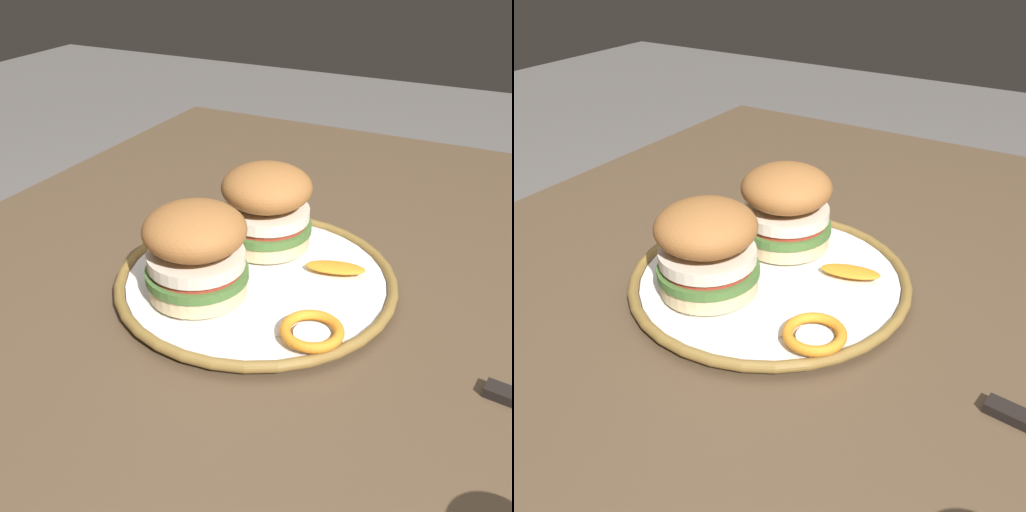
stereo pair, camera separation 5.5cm
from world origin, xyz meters
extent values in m
cube|color=brown|center=(0.00, 0.00, 0.71)|extent=(1.22, 0.95, 0.03)
cube|color=brown|center=(-0.55, -0.42, 0.35)|extent=(0.06, 0.06, 0.69)
cylinder|color=white|center=(-0.02, -0.03, 0.73)|extent=(0.29, 0.29, 0.01)
torus|color=olive|center=(-0.02, -0.03, 0.73)|extent=(0.32, 0.32, 0.01)
cylinder|color=white|center=(-0.02, -0.03, 0.74)|extent=(0.22, 0.22, 0.00)
cylinder|color=beige|center=(0.04, -0.07, 0.75)|extent=(0.11, 0.11, 0.02)
cylinder|color=#477033|center=(0.04, -0.07, 0.76)|extent=(0.11, 0.11, 0.01)
cylinder|color=#BC3828|center=(0.04, -0.07, 0.77)|extent=(0.10, 0.10, 0.01)
cylinder|color=silver|center=(0.04, -0.07, 0.78)|extent=(0.10, 0.10, 0.01)
ellipsoid|color=#A36633|center=(0.04, -0.07, 0.81)|extent=(0.12, 0.12, 0.05)
cylinder|color=beige|center=(-0.09, -0.05, 0.75)|extent=(0.11, 0.11, 0.02)
cylinder|color=#477033|center=(-0.09, -0.05, 0.76)|extent=(0.11, 0.11, 0.01)
cylinder|color=#BC3828|center=(-0.09, -0.05, 0.77)|extent=(0.10, 0.10, 0.01)
cylinder|color=silver|center=(-0.09, -0.05, 0.78)|extent=(0.10, 0.10, 0.01)
ellipsoid|color=#A36633|center=(-0.09, -0.05, 0.81)|extent=(0.12, 0.12, 0.05)
torus|color=orange|center=(0.05, 0.06, 0.75)|extent=(0.06, 0.06, 0.01)
cylinder|color=#F4E5C6|center=(0.05, 0.06, 0.74)|extent=(0.04, 0.04, 0.00)
ellipsoid|color=orange|center=(-0.07, 0.04, 0.74)|extent=(0.04, 0.07, 0.01)
camera|label=1|loc=(0.48, 0.22, 1.09)|focal=41.20mm
camera|label=2|loc=(0.45, 0.26, 1.09)|focal=41.20mm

